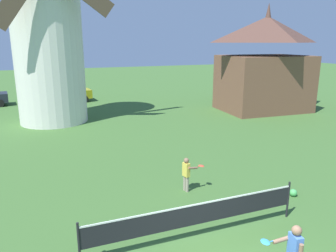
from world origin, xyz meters
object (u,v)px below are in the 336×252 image
Objects in this scene: stray_ball at (293,193)px; parked_car_mustard at (64,93)px; player_near at (293,252)px; windmill at (46,20)px; player_far at (187,172)px; tennis_net at (197,214)px; chapel at (265,66)px.

parked_car_mustard is at bearing 105.14° from stray_ball.
windmill is at bearing 102.54° from player_near.
tennis_net is at bearing -109.62° from player_far.
windmill is at bearing 115.96° from stray_ball.
player_near is at bearing -125.26° from chapel.
tennis_net is 4.22m from stray_ball.
parked_car_mustard is (-2.49, 19.07, 0.13)m from player_far.
tennis_net is 2.81m from player_far.
player_far is at bearing 70.38° from tennis_net.
parked_car_mustard is at bearing 97.43° from player_far.
chapel is at bearing 47.59° from tennis_net.
player_near is 4.90m from player_far.
player_near is 4.43m from stray_ball.
chapel is (10.81, 15.29, 2.49)m from player_near.
chapel is at bearing -7.21° from windmill.
chapel reaches higher than tennis_net.
chapel reaches higher than stray_ball.
windmill is 16.13m from tennis_net.
player_near is at bearing -83.70° from parked_car_mustard.
player_near is at bearing -63.93° from tennis_net.
player_near is (3.81, -17.14, -5.46)m from windmill.
windmill is 18.39m from player_near.
windmill is 16.65m from stray_ball.
player_far is 0.16× the size of chapel.
player_near is at bearing -132.68° from stray_ball.
player_far is at bearing 151.79° from stray_ball.
parked_car_mustard reaches higher than stray_ball.
player_far is 0.27× the size of parked_car_mustard.
player_near is 24.10m from parked_car_mustard.
parked_car_mustard is (1.17, 6.82, -5.43)m from windmill.
chapel is at bearing 54.74° from player_near.
windmill is 15.04m from chapel.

